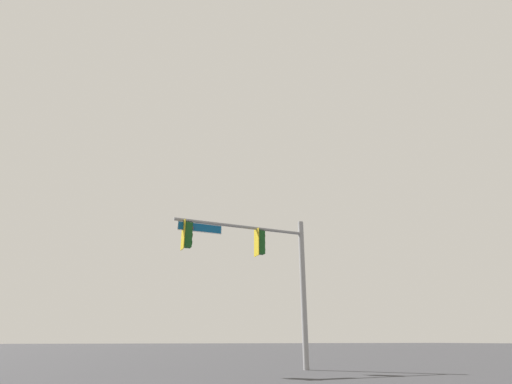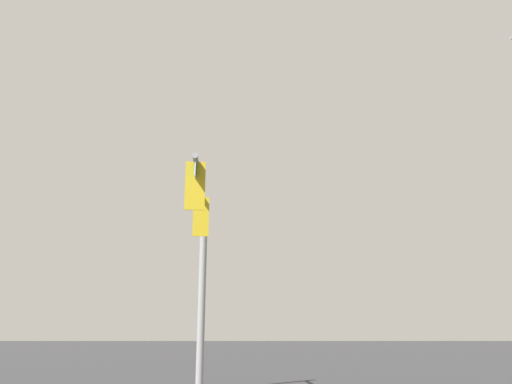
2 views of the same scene
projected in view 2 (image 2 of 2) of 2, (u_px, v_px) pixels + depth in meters
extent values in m
cylinder|color=gray|center=(202.00, 290.00, 17.99)|extent=(0.27, 0.27, 6.83)
cylinder|color=gray|center=(201.00, 190.00, 15.72)|extent=(6.38, 0.43, 0.15)
cube|color=gold|center=(201.00, 217.00, 16.27)|extent=(0.05, 0.52, 1.30)
cube|color=#144719|center=(201.00, 218.00, 16.45)|extent=(0.37, 0.34, 1.10)
cylinder|color=#144719|center=(202.00, 200.00, 16.62)|extent=(0.04, 0.04, 0.12)
cylinder|color=red|center=(202.00, 210.00, 16.73)|extent=(0.04, 0.22, 0.22)
cylinder|color=#392D05|center=(201.00, 219.00, 16.64)|extent=(0.04, 0.22, 0.22)
cylinder|color=black|center=(201.00, 229.00, 16.55)|extent=(0.04, 0.22, 0.22)
cube|color=gold|center=(195.00, 186.00, 12.90)|extent=(0.05, 0.52, 1.30)
cube|color=#144719|center=(196.00, 188.00, 13.08)|extent=(0.37, 0.34, 1.10)
cylinder|color=#144719|center=(196.00, 166.00, 13.25)|extent=(0.04, 0.04, 0.12)
cylinder|color=red|center=(196.00, 178.00, 13.37)|extent=(0.04, 0.22, 0.22)
cylinder|color=#392D05|center=(196.00, 190.00, 13.28)|extent=(0.04, 0.22, 0.22)
cylinder|color=black|center=(195.00, 202.00, 13.18)|extent=(0.04, 0.22, 0.22)
cube|color=#0A4C7F|center=(197.00, 180.00, 13.72)|extent=(1.98, 0.13, 0.35)
cube|color=white|center=(197.00, 180.00, 13.72)|extent=(2.04, 0.11, 0.41)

